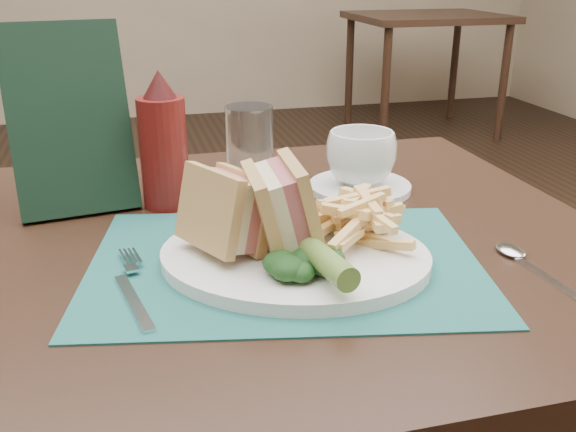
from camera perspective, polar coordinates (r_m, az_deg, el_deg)
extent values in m
plane|color=tan|center=(4.84, -12.70, 8.61)|extent=(6.00, 0.00, 6.00)
cube|color=#1B5853|center=(0.72, -0.28, -4.16)|extent=(0.49, 0.39, 0.00)
cylinder|color=#52772D|center=(0.65, 2.94, -3.65)|extent=(0.04, 0.12, 0.03)
cylinder|color=white|center=(0.95, 6.40, 2.58)|extent=(0.19, 0.19, 0.01)
imported|color=white|center=(0.94, 6.51, 5.16)|extent=(0.13, 0.13, 0.08)
cylinder|color=white|center=(0.91, -3.41, 5.70)|extent=(0.07, 0.07, 0.13)
cube|color=black|center=(0.89, -18.85, 8.11)|extent=(0.17, 0.12, 0.24)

